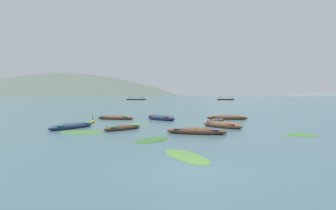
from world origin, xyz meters
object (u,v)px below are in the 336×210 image
object	(u,v)px
ferry_0	(226,99)
ferry_1	(136,99)
rowboat_5	(161,118)
rowboat_7	(115,118)
mooring_buoy	(93,122)
rowboat_2	(123,128)
rowboat_6	(222,125)
rowboat_1	(227,118)
rowboat_4	(72,126)
rowboat_3	(196,131)
rowboat_0	(215,121)

from	to	relation	value
ferry_0	ferry_1	xyz separation A→B (m)	(-51.10, -2.24, -0.00)
rowboat_5	rowboat_7	xyz separation A→B (m)	(-5.21, 0.49, -0.05)
ferry_0	mooring_buoy	bearing A→B (deg)	-103.94
rowboat_2	rowboat_6	size ratio (longest dim) A/B	0.89
rowboat_6	rowboat_7	bearing A→B (deg)	144.45
rowboat_1	rowboat_6	world-z (taller)	rowboat_6
rowboat_4	rowboat_7	world-z (taller)	rowboat_4
rowboat_2	rowboat_4	xyz separation A→B (m)	(-4.39, 0.79, 0.02)
rowboat_3	mooring_buoy	size ratio (longest dim) A/B	5.36
rowboat_2	rowboat_5	world-z (taller)	rowboat_5
rowboat_1	rowboat_3	world-z (taller)	rowboat_1
rowboat_1	rowboat_3	xyz separation A→B (m)	(-4.09, -12.23, -0.01)
rowboat_7	ferry_1	size ratio (longest dim) A/B	0.40
rowboat_2	rowboat_7	xyz separation A→B (m)	(-2.83, 9.72, 0.02)
rowboat_1	rowboat_6	bearing A→B (deg)	-101.77
rowboat_1	ferry_0	bearing A→B (deg)	81.26
rowboat_2	rowboat_5	distance (m)	9.53
rowboat_4	rowboat_5	xyz separation A→B (m)	(6.77, 8.43, 0.05)
rowboat_3	rowboat_6	distance (m)	4.68
rowboat_2	rowboat_5	bearing A→B (deg)	75.54
rowboat_7	rowboat_0	bearing A→B (deg)	-17.75
rowboat_7	rowboat_1	bearing A→B (deg)	1.94
rowboat_0	rowboat_7	size ratio (longest dim) A/B	0.70
rowboat_5	ferry_1	xyz separation A→B (m)	(-23.38, 131.05, 0.22)
rowboat_1	rowboat_0	bearing A→B (deg)	-114.70
rowboat_0	ferry_1	xyz separation A→B (m)	(-28.97, 134.01, 0.29)
ferry_0	rowboat_4	bearing A→B (deg)	-103.68
rowboat_5	rowboat_4	bearing A→B (deg)	-128.77
rowboat_6	ferry_1	size ratio (longest dim) A/B	0.32
ferry_0	mooring_buoy	size ratio (longest dim) A/B	11.40
rowboat_3	ferry_1	xyz separation A→B (m)	(-26.67, 142.36, 0.27)
rowboat_3	rowboat_4	size ratio (longest dim) A/B	0.98
rowboat_3	ferry_0	world-z (taller)	ferry_0
rowboat_4	rowboat_1	bearing A→B (deg)	33.46
rowboat_5	rowboat_3	bearing A→B (deg)	-73.80
rowboat_0	mooring_buoy	distance (m)	12.01
rowboat_6	mooring_buoy	world-z (taller)	mooring_buoy
rowboat_6	rowboat_0	bearing A→B (deg)	91.03
rowboat_4	rowboat_6	size ratio (longest dim) A/B	1.27
rowboat_4	ferry_1	distance (m)	140.46
rowboat_4	mooring_buoy	world-z (taller)	mooring_buoy
rowboat_5	ferry_1	world-z (taller)	ferry_1
rowboat_0	ferry_0	world-z (taller)	ferry_0
rowboat_0	rowboat_5	world-z (taller)	rowboat_5
rowboat_5	rowboat_6	size ratio (longest dim) A/B	1.10
ferry_1	mooring_buoy	bearing A→B (deg)	-82.82
rowboat_4	mooring_buoy	distance (m)	4.42
ferry_1	rowboat_6	bearing A→B (deg)	-78.14
rowboat_2	ferry_0	world-z (taller)	ferry_0
mooring_buoy	rowboat_3	bearing A→B (deg)	-37.04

